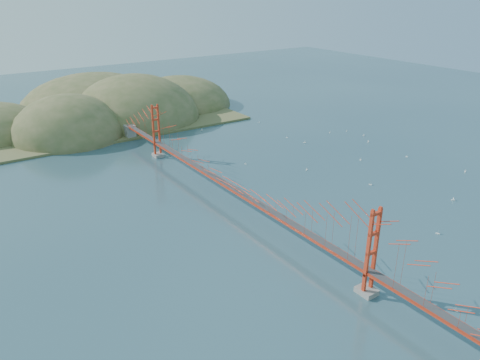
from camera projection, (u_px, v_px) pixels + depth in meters
ground at (233, 205)px, 80.48m from camera, size 320.00×320.00×0.00m
bridge at (232, 167)px, 77.90m from camera, size 2.20×94.40×12.00m
far_headlands at (108, 117)px, 133.89m from camera, size 84.00×58.00×25.00m
sailboat_1 at (370, 184)px, 88.67m from camera, size 0.65×0.65×0.72m
sailboat_13 at (465, 171)px, 94.66m from camera, size 0.66×0.66×0.72m
sailboat_7 at (305, 142)px, 112.15m from camera, size 0.69×0.69×0.74m
sailboat_5 at (407, 156)px, 103.04m from camera, size 0.44×0.53×0.61m
sailboat_14 at (361, 160)px, 101.12m from camera, size 0.58×0.59×0.67m
sailboat_2 at (453, 200)px, 82.28m from camera, size 0.71×0.71×0.75m
sailboat_3 at (307, 170)px, 95.67m from camera, size 0.62×0.62×0.66m
sailboat_10 at (456, 310)px, 54.40m from camera, size 0.44×0.52×0.60m
sailboat_16 at (245, 164)px, 98.89m from camera, size 0.52×0.52×0.57m
sailboat_11 at (364, 135)px, 117.33m from camera, size 0.55×0.55×0.60m
sailboat_15 at (287, 137)px, 115.99m from camera, size 0.49×0.50×0.56m
sailboat_6 at (438, 233)px, 71.24m from camera, size 0.64×0.64×0.71m
sailboat_12 at (202, 130)px, 121.80m from camera, size 0.59×0.53×0.66m
sailboat_17 at (368, 142)px, 112.64m from camera, size 0.57×0.53×0.64m
sailboat_8 at (330, 133)px, 119.49m from camera, size 0.58×0.58×0.60m
sailboat_9 at (347, 131)px, 120.85m from camera, size 0.55×0.55×0.58m
sailboat_extra_0 at (259, 122)px, 128.59m from camera, size 0.50×0.47×0.56m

